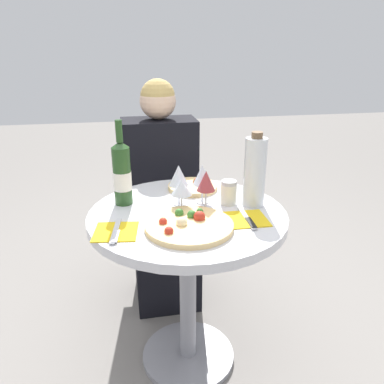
# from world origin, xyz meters

# --- Properties ---
(ground_plane) EXTENTS (12.00, 12.00, 0.00)m
(ground_plane) POSITION_xyz_m (0.00, 0.00, 0.00)
(ground_plane) COLOR gray
(ground_plane) RESTS_ON ground
(dining_table) EXTENTS (0.78, 0.78, 0.74)m
(dining_table) POSITION_xyz_m (0.00, 0.00, 0.58)
(dining_table) COLOR gray
(dining_table) RESTS_ON ground_plane
(chair_behind_diner) EXTENTS (0.37, 0.37, 0.89)m
(chair_behind_diner) POSITION_xyz_m (-0.04, 0.71, 0.44)
(chair_behind_diner) COLOR #ADADB2
(chair_behind_diner) RESTS_ON ground_plane
(seated_diner) EXTENTS (0.40, 0.47, 1.20)m
(seated_diner) POSITION_xyz_m (-0.04, 0.56, 0.53)
(seated_diner) COLOR black
(seated_diner) RESTS_ON ground_plane
(pizza_large) EXTENTS (0.32, 0.32, 0.05)m
(pizza_large) POSITION_xyz_m (-0.02, -0.14, 0.75)
(pizza_large) COLOR #E5C17F
(pizza_large) RESTS_ON dining_table
(pizza_small_far) EXTENTS (0.22, 0.22, 0.05)m
(pizza_small_far) POSITION_xyz_m (0.07, 0.24, 0.75)
(pizza_small_far) COLOR #E5C17F
(pizza_small_far) RESTS_ON dining_table
(wine_bottle) EXTENTS (0.07, 0.07, 0.35)m
(wine_bottle) POSITION_xyz_m (-0.24, 0.13, 0.87)
(wine_bottle) COLOR #23471E
(wine_bottle) RESTS_ON dining_table
(tall_carafe) EXTENTS (0.09, 0.09, 0.30)m
(tall_carafe) POSITION_xyz_m (0.28, 0.02, 0.88)
(tall_carafe) COLOR silver
(tall_carafe) RESTS_ON dining_table
(sugar_shaker) EXTENTS (0.07, 0.07, 0.10)m
(sugar_shaker) POSITION_xyz_m (0.18, 0.05, 0.79)
(sugar_shaker) COLOR silver
(sugar_shaker) RESTS_ON dining_table
(wine_glass_back_left) EXTENTS (0.08, 0.08, 0.17)m
(wine_glass_back_left) POSITION_xyz_m (-0.02, 0.09, 0.86)
(wine_glass_back_left) COLOR silver
(wine_glass_back_left) RESTS_ON dining_table
(wine_glass_back_right) EXTENTS (0.08, 0.08, 0.16)m
(wine_glass_back_right) POSITION_xyz_m (0.08, 0.09, 0.86)
(wine_glass_back_right) COLOR silver
(wine_glass_back_right) RESTS_ON dining_table
(wine_glass_front_right) EXTENTS (0.07, 0.07, 0.16)m
(wine_glass_front_right) POSITION_xyz_m (0.08, 0.02, 0.86)
(wine_glass_front_right) COLOR silver
(wine_glass_front_right) RESTS_ON dining_table
(wine_glass_front_left) EXTENTS (0.08, 0.08, 0.13)m
(wine_glass_front_left) POSITION_xyz_m (-0.02, 0.02, 0.84)
(wine_glass_front_left) COLOR silver
(wine_glass_front_left) RESTS_ON dining_table
(place_setting_left) EXTENTS (0.17, 0.19, 0.01)m
(place_setting_left) POSITION_xyz_m (-0.28, -0.13, 0.75)
(place_setting_left) COLOR gold
(place_setting_left) RESTS_ON dining_table
(place_setting_right) EXTENTS (0.15, 0.19, 0.01)m
(place_setting_right) POSITION_xyz_m (0.21, -0.12, 0.75)
(place_setting_right) COLOR gold
(place_setting_right) RESTS_ON dining_table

